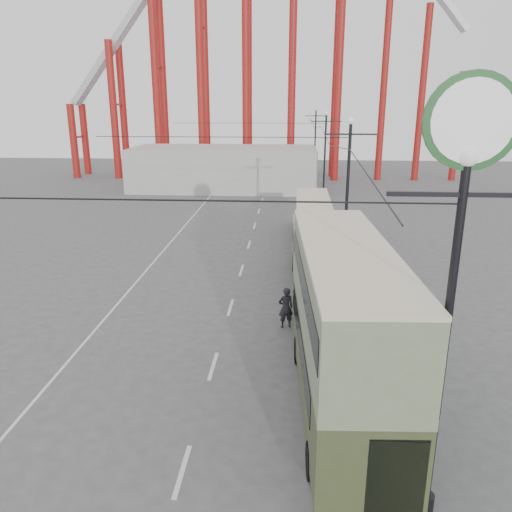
# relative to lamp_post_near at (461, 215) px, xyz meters

# --- Properties ---
(ground) EXTENTS (160.00, 160.00, 0.00)m
(ground) POSITION_rel_lamp_post_near_xyz_m (-5.60, 3.00, -7.86)
(ground) COLOR #4E4E50
(ground) RESTS_ON ground
(road_markings) EXTENTS (12.52, 120.00, 0.01)m
(road_markings) POSITION_rel_lamp_post_near_xyz_m (-6.46, 22.70, -7.86)
(road_markings) COLOR silver
(road_markings) RESTS_ON ground
(lamp_post_near) EXTENTS (3.20, 0.44, 10.80)m
(lamp_post_near) POSITION_rel_lamp_post_near_xyz_m (0.00, 0.00, 0.00)
(lamp_post_near) COLOR black
(lamp_post_near) RESTS_ON ground
(lamp_post_mid) EXTENTS (3.20, 0.44, 9.32)m
(lamp_post_mid) POSITION_rel_lamp_post_near_xyz_m (0.00, 21.00, -3.18)
(lamp_post_mid) COLOR black
(lamp_post_mid) RESTS_ON ground
(lamp_post_far) EXTENTS (3.20, 0.44, 9.32)m
(lamp_post_far) POSITION_rel_lamp_post_near_xyz_m (0.00, 43.00, -3.18)
(lamp_post_far) COLOR black
(lamp_post_far) RESTS_ON ground
(lamp_post_distant) EXTENTS (3.20, 0.44, 9.32)m
(lamp_post_distant) POSITION_rel_lamp_post_near_xyz_m (0.00, 65.00, -3.18)
(lamp_post_distant) COLOR black
(lamp_post_distant) RESTS_ON ground
(fairground_shed) EXTENTS (22.00, 10.00, 5.00)m
(fairground_shed) POSITION_rel_lamp_post_near_xyz_m (-11.60, 50.00, -5.36)
(fairground_shed) COLOR #A7A7A2
(fairground_shed) RESTS_ON ground
(double_decker_bus) EXTENTS (3.23, 11.00, 5.85)m
(double_decker_bus) POSITION_rel_lamp_post_near_xyz_m (-1.81, 4.54, -4.59)
(double_decker_bus) COLOR #364123
(double_decker_bus) RESTS_ON ground
(single_decker_green) EXTENTS (2.76, 11.31, 3.19)m
(single_decker_green) POSITION_rel_lamp_post_near_xyz_m (-2.04, 15.77, -6.06)
(single_decker_green) COLOR #677858
(single_decker_green) RESTS_ON ground
(single_decker_cream) EXTENTS (2.70, 10.19, 3.16)m
(single_decker_cream) POSITION_rel_lamp_post_near_xyz_m (-1.83, 26.94, -6.08)
(single_decker_cream) COLOR beige
(single_decker_cream) RESTS_ON ground
(pedestrian) EXTENTS (0.84, 0.69, 1.99)m
(pedestrian) POSITION_rel_lamp_post_near_xyz_m (-3.73, 10.85, -6.87)
(pedestrian) COLOR black
(pedestrian) RESTS_ON ground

